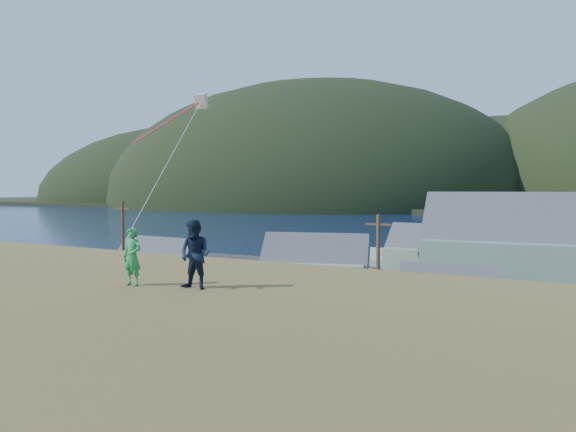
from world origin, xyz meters
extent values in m
plane|color=#0A1638|center=(0.00, 0.00, 0.00)|extent=(900.00, 900.00, 0.00)
cube|color=#4C3D19|center=(0.00, -2.00, 0.05)|extent=(110.00, 8.00, 0.10)
cube|color=#28282B|center=(0.00, 17.00, 0.06)|extent=(72.00, 36.00, 0.12)
cube|color=gray|center=(-6.00, 40.00, 0.45)|extent=(26.00, 14.00, 0.90)
cube|color=black|center=(0.00, 330.00, 1.00)|extent=(900.00, 320.00, 2.00)
ellipsoid|color=black|center=(-220.00, 280.00, 2.00)|extent=(240.00, 216.00, 108.00)
ellipsoid|color=black|center=(-120.00, 260.00, 2.00)|extent=(260.00, 234.00, 143.00)
ellipsoid|color=black|center=(-20.00, 300.00, 2.00)|extent=(200.00, 180.00, 100.00)
cube|color=#285F5B|center=(-21.72, 6.62, 1.59)|extent=(8.16, 6.30, 2.95)
cube|color=#47474C|center=(-21.72, 6.62, 3.86)|extent=(8.65, 6.13, 5.71)
cube|color=slate|center=(-8.91, 13.41, 1.74)|extent=(10.36, 8.21, 3.24)
cube|color=#47474C|center=(-8.91, 13.41, 4.16)|extent=(10.78, 8.13, 5.86)
cube|color=silver|center=(3.73, 8.15, 1.37)|extent=(6.77, 5.21, 2.51)
cube|color=#47474C|center=(3.73, 8.15, 3.26)|extent=(7.27, 5.27, 4.48)
cube|color=gray|center=(-0.99, 28.13, 1.76)|extent=(10.74, 7.02, 3.28)
cube|color=#47474C|center=(-0.99, 28.13, 4.32)|extent=(11.24, 6.99, 6.08)
cylinder|color=#47331E|center=(-20.27, 1.50, 4.50)|extent=(0.24, 0.24, 8.75)
cylinder|color=#47331E|center=(0.72, 1.50, 4.20)|extent=(0.24, 0.24, 8.16)
imported|color=silver|center=(-11.32, 18.52, 0.78)|extent=(2.53, 4.89, 1.32)
imported|color=red|center=(-20.93, 18.80, 0.82)|extent=(1.78, 4.15, 1.40)
imported|color=black|center=(-3.44, 18.34, 0.78)|extent=(2.40, 4.74, 1.32)
imported|color=silver|center=(-7.09, 22.76, 0.88)|extent=(2.17, 5.23, 1.51)
imported|color=maroon|center=(-13.65, 22.64, 0.85)|extent=(2.61, 5.32, 1.45)
imported|color=navy|center=(-1.32, 17.48, 0.82)|extent=(2.17, 4.30, 1.40)
imported|color=green|center=(0.04, -18.26, 7.99)|extent=(0.58, 0.38, 1.57)
imported|color=#121C32|center=(1.84, -17.86, 8.11)|extent=(0.91, 0.73, 1.81)
cube|color=beige|center=(-2.20, -12.17, 13.24)|extent=(0.53, 0.51, 0.60)
cylinder|color=#F23F59|center=(-2.80, -13.42, 12.34)|extent=(0.06, 0.06, 3.31)
cylinder|color=white|center=(-1.08, -15.21, 11.01)|extent=(0.02, 0.02, 7.89)
camera|label=1|loc=(10.13, -28.56, 9.81)|focal=32.00mm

